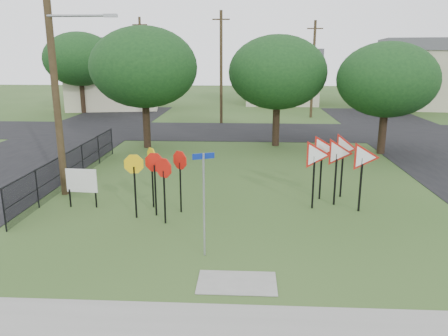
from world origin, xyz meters
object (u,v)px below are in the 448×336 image
Objects in this scene: stop_sign_cluster at (157,168)px; info_board at (82,182)px; yield_sign_cluster at (336,155)px; street_name_sign at (204,198)px.

info_board is (-3.01, 0.66, -0.74)m from stop_sign_cluster.
yield_sign_cluster is 9.59m from info_board.
street_name_sign is at bearing -58.05° from stop_sign_cluster.
street_name_sign reaches higher than stop_sign_cluster.
street_name_sign is 1.07× the size of yield_sign_cluster.
yield_sign_cluster is at bearing 13.57° from stop_sign_cluster.
stop_sign_cluster is at bearing 121.95° from street_name_sign.
yield_sign_cluster is (6.49, 1.57, 0.20)m from stop_sign_cluster.
info_board is (-4.98, 3.82, -0.74)m from street_name_sign.
street_name_sign reaches higher than info_board.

